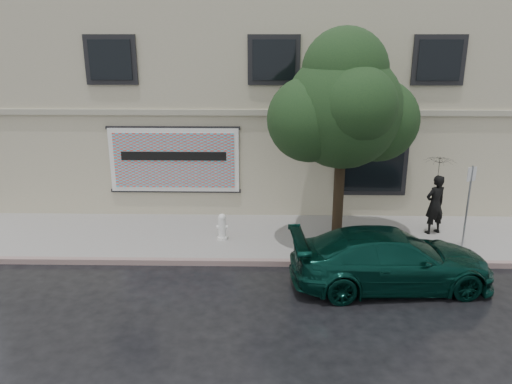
{
  "coord_description": "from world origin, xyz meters",
  "views": [
    {
      "loc": [
        -0.23,
        -10.73,
        5.98
      ],
      "look_at": [
        -0.49,
        2.2,
        1.85
      ],
      "focal_mm": 35.0,
      "sensor_mm": 36.0,
      "label": 1
    }
  ],
  "objects_px": {
    "fire_hydrant": "(222,227)",
    "pedestrian": "(435,204)",
    "car": "(391,259)",
    "street_tree": "(343,110)"
  },
  "relations": [
    {
      "from": "car",
      "to": "fire_hydrant",
      "type": "xyz_separation_m",
      "value": [
        -4.35,
        2.48,
        -0.18
      ]
    },
    {
      "from": "car",
      "to": "fire_hydrant",
      "type": "bearing_deg",
      "value": 55.55
    },
    {
      "from": "car",
      "to": "street_tree",
      "type": "bearing_deg",
      "value": 18.24
    },
    {
      "from": "pedestrian",
      "to": "car",
      "type": "bearing_deg",
      "value": 33.75
    },
    {
      "from": "pedestrian",
      "to": "fire_hydrant",
      "type": "height_order",
      "value": "pedestrian"
    },
    {
      "from": "street_tree",
      "to": "pedestrian",
      "type": "bearing_deg",
      "value": 13.74
    },
    {
      "from": "street_tree",
      "to": "fire_hydrant",
      "type": "relative_size",
      "value": 6.85
    },
    {
      "from": "street_tree",
      "to": "fire_hydrant",
      "type": "height_order",
      "value": "street_tree"
    },
    {
      "from": "fire_hydrant",
      "to": "pedestrian",
      "type": "bearing_deg",
      "value": -3.79
    },
    {
      "from": "car",
      "to": "pedestrian",
      "type": "xyz_separation_m",
      "value": [
        2.02,
        3.1,
        0.35
      ]
    }
  ]
}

